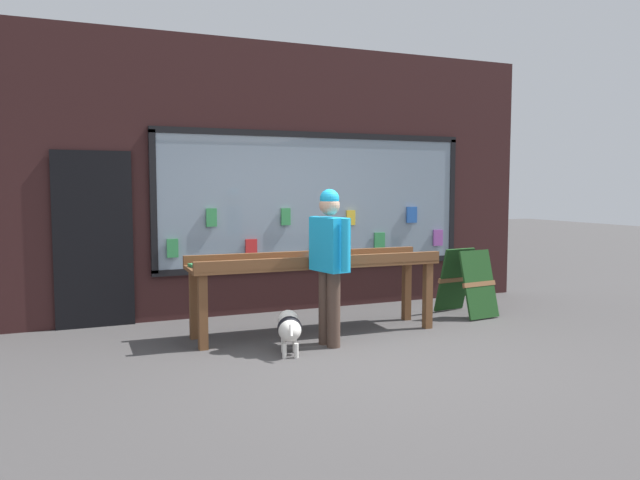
{
  "coord_description": "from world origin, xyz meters",
  "views": [
    {
      "loc": [
        -2.71,
        -5.53,
        1.68
      ],
      "look_at": [
        -0.02,
        0.75,
        1.09
      ],
      "focal_mm": 35.0,
      "sensor_mm": 36.0,
      "label": 1
    }
  ],
  "objects_px": {
    "person_browsing": "(329,255)",
    "small_dog": "(289,327)",
    "sandwich_board_sign": "(466,282)",
    "display_table_main": "(315,269)"
  },
  "relations": [
    {
      "from": "display_table_main",
      "to": "sandwich_board_sign",
      "type": "relative_size",
      "value": 3.38
    },
    {
      "from": "small_dog",
      "to": "sandwich_board_sign",
      "type": "relative_size",
      "value": 0.66
    },
    {
      "from": "small_dog",
      "to": "sandwich_board_sign",
      "type": "xyz_separation_m",
      "value": [
        2.8,
        0.89,
        0.17
      ]
    },
    {
      "from": "small_dog",
      "to": "sandwich_board_sign",
      "type": "bearing_deg",
      "value": -55.76
    },
    {
      "from": "person_browsing",
      "to": "small_dog",
      "type": "xyz_separation_m",
      "value": [
        -0.5,
        -0.14,
        -0.69
      ]
    },
    {
      "from": "display_table_main",
      "to": "small_dog",
      "type": "xyz_separation_m",
      "value": [
        -0.58,
        -0.72,
        -0.48
      ]
    },
    {
      "from": "person_browsing",
      "to": "sandwich_board_sign",
      "type": "height_order",
      "value": "person_browsing"
    },
    {
      "from": "display_table_main",
      "to": "sandwich_board_sign",
      "type": "distance_m",
      "value": 2.25
    },
    {
      "from": "display_table_main",
      "to": "sandwich_board_sign",
      "type": "bearing_deg",
      "value": 4.31
    },
    {
      "from": "display_table_main",
      "to": "small_dog",
      "type": "height_order",
      "value": "display_table_main"
    }
  ]
}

